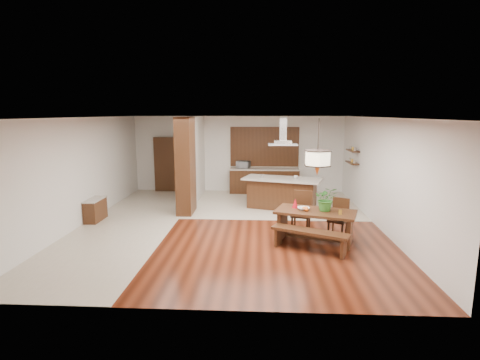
# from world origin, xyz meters

# --- Properties ---
(room_shell) EXTENTS (9.00, 9.04, 2.92)m
(room_shell) POSITION_xyz_m (0.00, 0.00, 2.06)
(room_shell) COLOR #3E170B
(room_shell) RESTS_ON ground
(tile_hallway) EXTENTS (2.50, 9.00, 0.01)m
(tile_hallway) POSITION_xyz_m (-2.75, 0.00, 0.01)
(tile_hallway) COLOR beige
(tile_hallway) RESTS_ON ground
(tile_kitchen) EXTENTS (5.50, 4.00, 0.01)m
(tile_kitchen) POSITION_xyz_m (1.25, 2.50, 0.01)
(tile_kitchen) COLOR beige
(tile_kitchen) RESTS_ON ground
(soffit_band) EXTENTS (8.00, 9.00, 0.02)m
(soffit_band) POSITION_xyz_m (0.00, 0.00, 2.88)
(soffit_band) COLOR #35170D
(soffit_band) RESTS_ON room_shell
(partition_pier) EXTENTS (0.45, 1.00, 2.90)m
(partition_pier) POSITION_xyz_m (-1.40, 1.20, 1.45)
(partition_pier) COLOR black
(partition_pier) RESTS_ON ground
(partition_stub) EXTENTS (0.18, 2.40, 2.90)m
(partition_stub) POSITION_xyz_m (-1.40, 3.30, 1.45)
(partition_stub) COLOR silver
(partition_stub) RESTS_ON ground
(hallway_console) EXTENTS (0.37, 0.88, 0.63)m
(hallway_console) POSITION_xyz_m (-3.81, 0.20, 0.32)
(hallway_console) COLOR black
(hallway_console) RESTS_ON ground
(hallway_doorway) EXTENTS (1.10, 0.20, 2.10)m
(hallway_doorway) POSITION_xyz_m (-2.70, 4.40, 1.05)
(hallway_doorway) COLOR black
(hallway_doorway) RESTS_ON ground
(rear_counter) EXTENTS (2.60, 0.62, 0.95)m
(rear_counter) POSITION_xyz_m (1.00, 4.20, 0.48)
(rear_counter) COLOR black
(rear_counter) RESTS_ON ground
(kitchen_window) EXTENTS (2.60, 0.08, 1.50)m
(kitchen_window) POSITION_xyz_m (1.00, 4.46, 1.75)
(kitchen_window) COLOR brown
(kitchen_window) RESTS_ON room_shell
(shelf_lower) EXTENTS (0.26, 0.90, 0.04)m
(shelf_lower) POSITION_xyz_m (3.87, 2.60, 1.40)
(shelf_lower) COLOR black
(shelf_lower) RESTS_ON room_shell
(shelf_upper) EXTENTS (0.26, 0.90, 0.04)m
(shelf_upper) POSITION_xyz_m (3.87, 2.60, 1.80)
(shelf_upper) COLOR black
(shelf_upper) RESTS_ON room_shell
(dining_table) EXTENTS (2.02, 1.44, 0.76)m
(dining_table) POSITION_xyz_m (2.14, -1.25, 0.56)
(dining_table) COLOR black
(dining_table) RESTS_ON ground
(dining_bench) EXTENTS (1.70, 1.09, 0.48)m
(dining_bench) POSITION_xyz_m (1.93, -1.87, 0.24)
(dining_bench) COLOR black
(dining_bench) RESTS_ON ground
(dining_chair_left) EXTENTS (0.58, 0.58, 1.06)m
(dining_chair_left) POSITION_xyz_m (1.88, -0.57, 0.53)
(dining_chair_left) COLOR black
(dining_chair_left) RESTS_ON ground
(dining_chair_right) EXTENTS (0.57, 0.57, 0.95)m
(dining_chair_right) POSITION_xyz_m (2.75, -0.86, 0.48)
(dining_chair_right) COLOR black
(dining_chair_right) RESTS_ON ground
(pendant_lantern) EXTENTS (0.64, 0.64, 1.31)m
(pendant_lantern) POSITION_xyz_m (2.14, -1.25, 2.25)
(pendant_lantern) COLOR beige
(pendant_lantern) RESTS_ON room_shell
(foliage_plant) EXTENTS (0.56, 0.50, 0.58)m
(foliage_plant) POSITION_xyz_m (2.37, -1.25, 1.05)
(foliage_plant) COLOR #317426
(foliage_plant) RESTS_ON dining_table
(fruit_bowl) EXTENTS (0.28, 0.28, 0.07)m
(fruit_bowl) POSITION_xyz_m (1.86, -1.20, 0.79)
(fruit_bowl) COLOR beige
(fruit_bowl) RESTS_ON dining_table
(napkin_cone) EXTENTS (0.17, 0.17, 0.23)m
(napkin_cone) POSITION_xyz_m (1.68, -1.00, 0.87)
(napkin_cone) COLOR #A90C16
(napkin_cone) RESTS_ON dining_table
(gold_ornament) EXTENTS (0.09, 0.09, 0.11)m
(gold_ornament) POSITION_xyz_m (2.65, -1.54, 0.81)
(gold_ornament) COLOR gold
(gold_ornament) RESTS_ON dining_table
(kitchen_island) EXTENTS (2.61, 1.69, 0.99)m
(kitchen_island) POSITION_xyz_m (1.53, 1.87, 0.51)
(kitchen_island) COLOR black
(kitchen_island) RESTS_ON ground
(range_hood) EXTENTS (0.90, 0.55, 0.87)m
(range_hood) POSITION_xyz_m (1.53, 1.88, 2.46)
(range_hood) COLOR silver
(range_hood) RESTS_ON room_shell
(island_cup) EXTENTS (0.13, 0.13, 0.09)m
(island_cup) POSITION_xyz_m (1.96, 1.80, 1.04)
(island_cup) COLOR silver
(island_cup) RESTS_ON kitchen_island
(microwave) EXTENTS (0.56, 0.47, 0.27)m
(microwave) POSITION_xyz_m (0.20, 4.24, 1.08)
(microwave) COLOR silver
(microwave) RESTS_ON rear_counter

